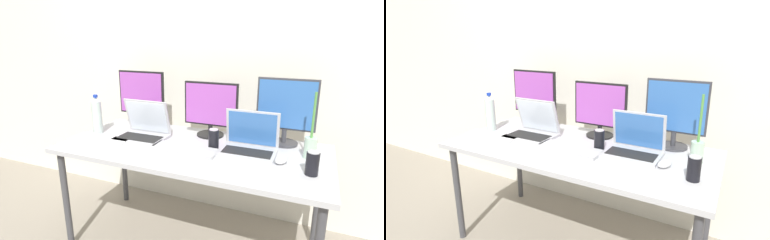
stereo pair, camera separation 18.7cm
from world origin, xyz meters
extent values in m
cube|color=silver|center=(0.00, 0.59, 1.30)|extent=(7.00, 0.08, 2.60)
cylinder|color=#424247|center=(-0.79, -0.33, 0.35)|extent=(0.04, 0.04, 0.71)
cylinder|color=#424247|center=(-0.79, 0.33, 0.35)|extent=(0.04, 0.04, 0.71)
cylinder|color=#424247|center=(0.79, 0.33, 0.35)|extent=(0.04, 0.04, 0.71)
cube|color=#B7B7BC|center=(0.00, 0.00, 0.72)|extent=(1.69, 0.79, 0.03)
cylinder|color=black|center=(-0.54, 0.27, 0.75)|extent=(0.18, 0.18, 0.01)
cylinder|color=black|center=(-0.54, 0.27, 0.80)|extent=(0.03, 0.03, 0.09)
cube|color=black|center=(-0.54, 0.27, 1.01)|extent=(0.38, 0.02, 0.33)
cube|color=#A54CB2|center=(-0.54, 0.26, 1.01)|extent=(0.36, 0.01, 0.31)
cylinder|color=black|center=(0.03, 0.27, 0.75)|extent=(0.19, 0.19, 0.01)
cylinder|color=black|center=(0.03, 0.27, 0.78)|extent=(0.03, 0.03, 0.06)
cube|color=black|center=(0.03, 0.27, 0.97)|extent=(0.39, 0.02, 0.31)
cube|color=#A54CB2|center=(0.03, 0.25, 0.97)|extent=(0.36, 0.01, 0.28)
cylinder|color=#38383D|center=(0.53, 0.29, 0.75)|extent=(0.18, 0.18, 0.01)
cylinder|color=#38383D|center=(0.53, 0.29, 0.80)|extent=(0.03, 0.03, 0.09)
cube|color=#38383D|center=(0.53, 0.29, 1.01)|extent=(0.38, 0.02, 0.33)
cube|color=#3366B2|center=(0.53, 0.28, 1.01)|extent=(0.35, 0.01, 0.31)
cube|color=#B7B7BC|center=(-0.38, 0.00, 0.75)|extent=(0.33, 0.25, 0.02)
cube|color=black|center=(-0.38, -0.02, 0.76)|extent=(0.29, 0.14, 0.00)
cube|color=#B7B7BC|center=(-0.38, 0.09, 0.88)|extent=(0.33, 0.08, 0.25)
cube|color=silver|center=(-0.38, 0.08, 0.88)|extent=(0.30, 0.07, 0.22)
cube|color=#B7B7BC|center=(0.36, 0.02, 0.75)|extent=(0.33, 0.23, 0.02)
cube|color=black|center=(0.36, 0.00, 0.76)|extent=(0.29, 0.13, 0.00)
cube|color=#B7B7BC|center=(0.36, 0.12, 0.87)|extent=(0.33, 0.04, 0.23)
cube|color=#3366B2|center=(0.36, 0.11, 0.87)|extent=(0.30, 0.03, 0.21)
cube|color=#B2B2B7|center=(-0.02, -0.08, 0.75)|extent=(0.42, 0.16, 0.02)
cube|color=white|center=(-0.62, -0.13, 0.75)|extent=(0.40, 0.15, 0.02)
ellipsoid|color=silver|center=(0.56, -0.04, 0.76)|extent=(0.09, 0.11, 0.04)
cylinder|color=silver|center=(-0.75, 0.00, 0.86)|extent=(0.07, 0.07, 0.24)
cone|color=silver|center=(-0.75, 0.00, 0.99)|extent=(0.06, 0.06, 0.03)
cylinder|color=#1938B2|center=(-0.75, 0.00, 1.02)|extent=(0.03, 0.03, 0.02)
cylinder|color=black|center=(0.13, 0.03, 0.80)|extent=(0.07, 0.07, 0.12)
cylinder|color=silver|center=(0.13, 0.03, 0.86)|extent=(0.06, 0.06, 0.00)
cylinder|color=black|center=(0.72, -0.13, 0.80)|extent=(0.07, 0.07, 0.12)
cylinder|color=silver|center=(0.72, -0.13, 0.86)|extent=(0.06, 0.06, 0.00)
cylinder|color=#B2D1B7|center=(0.70, 0.10, 0.80)|extent=(0.07, 0.07, 0.12)
cylinder|color=#519342|center=(0.70, 0.10, 1.00)|extent=(0.01, 0.01, 0.27)
camera|label=1|loc=(0.70, -1.66, 1.43)|focal=28.00mm
camera|label=2|loc=(0.87, -1.58, 1.43)|focal=28.00mm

